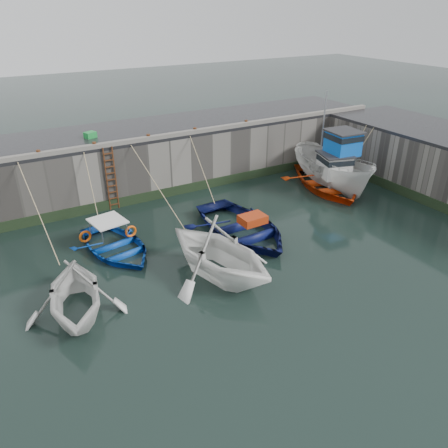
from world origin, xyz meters
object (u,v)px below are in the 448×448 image
boat_near_navy (242,234)px  bollard_b (94,145)px  ladder (111,179)px  boat_far_orange (328,181)px  bollard_c (148,137)px  bollard_e (246,123)px  bollard_d (195,130)px  boat_near_white (78,312)px  bollard_a (39,153)px  boat_far_white (333,169)px  fish_crate (90,135)px  boat_near_blacktrim (218,275)px  boat_near_blue (116,251)px

boat_near_navy → bollard_b: 8.13m
ladder → boat_far_orange: size_ratio=0.46×
bollard_c → bollard_e: same height
ladder → bollard_d: size_ratio=11.43×
bollard_b → bollard_d: size_ratio=1.00×
boat_near_white → bollard_a: size_ratio=14.86×
boat_near_navy → boat_far_orange: boat_far_orange is taller
boat_far_white → bollard_d: boat_far_white is taller
boat_near_white → fish_crate: fish_crate is taller
boat_near_blacktrim → bollard_e: bearing=37.2°
boat_near_white → bollard_d: 11.94m
ladder → boat_near_blacktrim: (1.58, -7.85, -1.59)m
boat_near_white → boat_far_orange: size_ratio=0.60×
bollard_e → bollard_d: bearing=180.0°
ladder → bollard_b: bollard_b is taller
boat_far_white → fish_crate: (-11.72, 5.38, 2.28)m
boat_near_blue → ladder: bearing=63.9°
bollard_a → bollard_b: (2.50, 0.00, 0.00)m
ladder → boat_near_blacktrim: size_ratio=0.63×
boat_near_navy → bollard_e: (3.86, 5.80, 3.30)m
ladder → boat_near_white: 8.44m
boat_near_blue → bollard_e: size_ratio=15.97×
boat_near_navy → fish_crate: 9.38m
bollard_b → bollard_d: same height
bollard_c → bollard_e: 5.80m
bollard_a → bollard_e: bearing=0.0°
boat_near_blacktrim → boat_far_orange: size_ratio=0.74×
fish_crate → bollard_c: bearing=-56.2°
boat_far_orange → bollard_c: bearing=175.0°
boat_near_white → boat_far_white: size_ratio=0.65×
boat_far_white → boat_near_white: bearing=-158.8°
fish_crate → boat_near_blacktrim: bearing=-99.1°
boat_near_white → boat_far_white: (15.12, 4.23, 1.02)m
ladder → boat_near_blacktrim: ladder is taller
boat_near_blue → bollard_c: 6.52m
boat_far_orange → bollard_b: 12.57m
bollard_c → boat_far_white: bearing=-21.0°
ladder → bollard_a: 3.47m
fish_crate → bollard_e: (8.22, -1.81, -0.01)m
boat_near_white → fish_crate: bearing=81.8°
bollard_a → bollard_c: size_ratio=1.00×
boat_far_orange → bollard_e: bearing=148.3°
boat_near_white → boat_near_blacktrim: bearing=6.9°
boat_far_white → bollard_e: size_ratio=23.04×
boat_near_white → boat_far_orange: bearing=27.2°
boat_far_white → bollard_a: boat_far_white is taller
boat_near_blacktrim → ladder: bearing=86.7°
boat_far_orange → boat_near_blue: bearing=-159.3°
bollard_b → boat_near_white: bearing=-111.8°
bollard_a → bollard_e: same height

